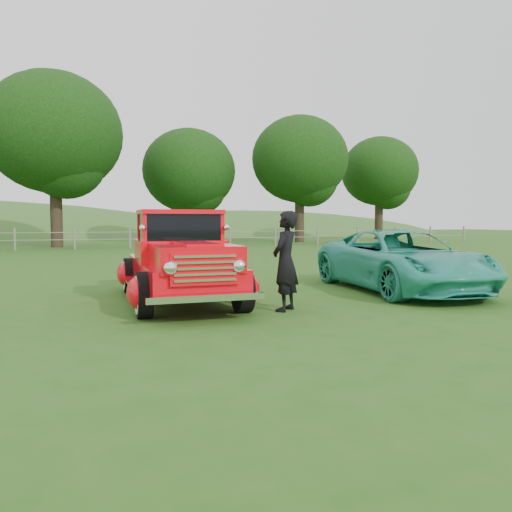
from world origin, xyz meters
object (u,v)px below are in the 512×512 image
object	(u,v)px
tree_near_east	(189,171)
tree_far_east	(380,172)
man	(285,261)
tree_near_west	(54,133)
teal_sedan	(401,260)
red_pickup	(179,261)
tree_mid_east	(300,160)

from	to	relation	value
tree_near_east	tree_far_east	size ratio (longest dim) A/B	0.94
man	tree_near_west	bearing A→B (deg)	-124.33
tree_near_east	teal_sedan	bearing A→B (deg)	-92.26
red_pickup	tree_far_east	bearing A→B (deg)	51.82
tree_far_east	man	xyz separation A→B (m)	(-21.50, -29.42, -4.99)
tree_near_east	tree_mid_east	bearing A→B (deg)	-14.04
tree_near_east	man	xyz separation A→B (m)	(-4.50, -28.42, -4.37)
man	teal_sedan	bearing A→B (deg)	157.89
tree_far_east	red_pickup	bearing A→B (deg)	-129.68
tree_near_east	tree_far_east	bearing A→B (deg)	3.37
tree_near_east	red_pickup	xyz separation A→B (m)	(-6.04, -26.77, -4.45)
tree_near_west	teal_sedan	distance (m)	25.08
tree_near_west	teal_sedan	size ratio (longest dim) A/B	2.11
tree_mid_east	man	size ratio (longest dim) A/B	5.41
tree_near_west	tree_mid_east	distance (m)	17.13
tree_near_east	tree_mid_east	size ratio (longest dim) A/B	0.88
man	tree_far_east	bearing A→B (deg)	-170.93
tree_near_west	tree_near_east	world-z (taller)	tree_near_west
tree_far_east	red_pickup	world-z (taller)	tree_far_east
tree_mid_east	teal_sedan	bearing A→B (deg)	-109.94
red_pickup	man	world-z (taller)	red_pickup
tree_far_east	teal_sedan	bearing A→B (deg)	-122.84
tree_mid_east	teal_sedan	world-z (taller)	tree_mid_east
tree_far_east	red_pickup	xyz separation A→B (m)	(-23.04, -27.77, -5.06)
tree_mid_east	red_pickup	size ratio (longest dim) A/B	1.88
tree_mid_east	man	world-z (taller)	tree_mid_east
tree_mid_east	red_pickup	xyz separation A→B (m)	(-14.04, -24.77, -5.38)
tree_far_east	red_pickup	distance (m)	36.44
tree_far_east	man	bearing A→B (deg)	-126.16
tree_near_west	red_pickup	bearing A→B (deg)	-82.60
teal_sedan	tree_mid_east	bearing A→B (deg)	75.16
tree_mid_east	tree_far_east	world-z (taller)	tree_mid_east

